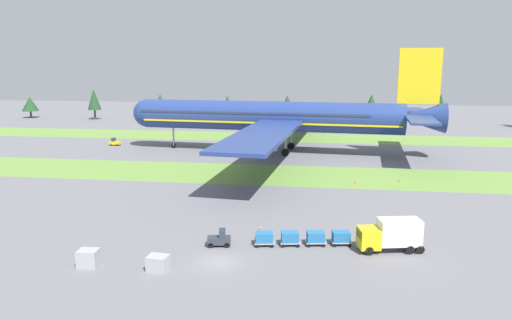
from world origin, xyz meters
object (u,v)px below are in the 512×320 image
taxiway_marker_0 (356,182)px  taxiway_marker_1 (399,180)px  cargo_dolly_third (316,237)px  cargo_dolly_fourth (341,237)px  catering_truck (391,234)px  uld_container_0 (88,258)px  baggage_tug (220,239)px  uld_container_1 (158,263)px  airliner (279,116)px  cargo_dolly_lead (264,238)px  cargo_dolly_second (290,237)px  pushback_tractor (115,142)px  ground_crew_marshaller (260,233)px

taxiway_marker_0 → taxiway_marker_1: bearing=18.4°
cargo_dolly_third → cargo_dolly_fourth: 2.90m
catering_truck → uld_container_0: 31.90m
baggage_tug → taxiway_marker_1: 41.07m
uld_container_1 → taxiway_marker_0: uld_container_1 is taller
cargo_dolly_fourth → uld_container_0: size_ratio=1.21×
airliner → cargo_dolly_fourth: (12.16, -55.64, -7.45)m
uld_container_0 → cargo_dolly_lead: bearing=25.3°
cargo_dolly_second → catering_truck: size_ratio=0.33×
airliner → pushback_tractor: airliner is taller
airliner → uld_container_1: (-6.06, -65.02, -7.61)m
baggage_tug → cargo_dolly_lead: bearing=-90.0°
catering_truck → uld_container_0: size_ratio=3.64×
cargo_dolly_lead → cargo_dolly_third: size_ratio=1.00×
ground_crew_marshaller → taxiway_marker_1: size_ratio=2.56×
airliner → pushback_tractor: size_ratio=32.66×
taxiway_marker_1 → uld_container_1: bearing=-126.3°
cargo_dolly_second → taxiway_marker_1: bearing=-37.6°
ground_crew_marshaller → uld_container_0: 18.75m
baggage_tug → pushback_tractor: (-40.34, 61.56, 0.00)m
cargo_dolly_lead → uld_container_0: (-16.92, -8.00, -0.04)m
cargo_dolly_second → taxiway_marker_0: cargo_dolly_second is taller
cargo_dolly_fourth → pushback_tractor: (-53.87, 59.28, -0.10)m
cargo_dolly_fourth → taxiway_marker_1: cargo_dolly_fourth is taller
taxiway_marker_0 → taxiway_marker_1: size_ratio=0.96×
cargo_dolly_second → uld_container_0: uld_container_0 is taller
cargo_dolly_third → airliner: bearing=-0.2°
pushback_tractor → ground_crew_marshaller: bearing=41.9°
pushback_tractor → uld_container_0: 74.36m
pushback_tractor → uld_container_0: (28.37, -68.73, 0.06)m
cargo_dolly_fourth → taxiway_marker_1: (11.09, 30.58, -0.58)m
cargo_dolly_second → catering_truck: catering_truck is taller
ground_crew_marshaller → uld_container_1: 12.89m
taxiway_marker_0 → baggage_tug: bearing=-119.4°
baggage_tug → airliner: bearing=-10.9°
cargo_dolly_second → catering_truck: (10.98, -0.11, 1.03)m
cargo_dolly_fourth → ground_crew_marshaller: ground_crew_marshaller is taller
cargo_dolly_third → cargo_dolly_fourth: (2.86, 0.48, 0.00)m
uld_container_1 → pushback_tractor: bearing=117.4°
uld_container_0 → taxiway_marker_0: (29.05, 37.53, -0.55)m
cargo_dolly_lead → cargo_dolly_fourth: bearing=-90.0°
cargo_dolly_third → taxiway_marker_0: bearing=-22.2°
airliner → taxiway_marker_1: size_ratio=130.13×
catering_truck → ground_crew_marshaller: catering_truck is taller
uld_container_0 → uld_container_1: uld_container_0 is taller
baggage_tug → cargo_dolly_lead: 5.03m
baggage_tug → taxiway_marker_0: 34.84m
cargo_dolly_second → uld_container_0: size_ratio=1.21×
catering_truck → pushback_tractor: (-59.14, 60.35, -1.14)m
cargo_dolly_lead → cargo_dolly_fourth: (8.58, 1.45, 0.00)m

